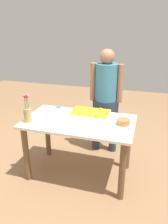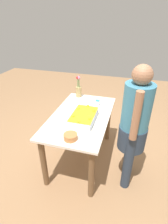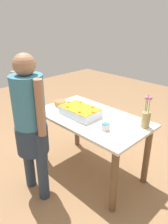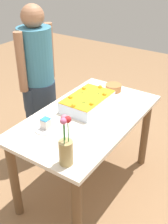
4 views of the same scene
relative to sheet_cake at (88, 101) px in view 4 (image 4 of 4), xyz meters
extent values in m
plane|color=#946D4A|center=(0.12, 0.07, -0.79)|extent=(8.00, 8.00, 0.00)
cube|color=silver|center=(0.12, 0.07, -0.07)|extent=(1.28, 0.73, 0.03)
cylinder|color=brown|center=(-0.45, -0.22, -0.44)|extent=(0.07, 0.07, 0.71)
cylinder|color=brown|center=(0.68, -0.22, -0.44)|extent=(0.07, 0.07, 0.71)
cylinder|color=brown|center=(-0.45, 0.36, -0.44)|extent=(0.07, 0.07, 0.71)
cylinder|color=brown|center=(0.68, 0.36, -0.44)|extent=(0.07, 0.07, 0.71)
cube|color=white|center=(0.00, 0.00, -0.01)|extent=(0.44, 0.28, 0.09)
cube|color=#F6AC1E|center=(0.00, 0.00, 0.04)|extent=(0.43, 0.27, 0.01)
sphere|color=#F6AC1E|center=(0.20, 0.00, 0.05)|extent=(0.04, 0.04, 0.04)
sphere|color=#F6AC1E|center=(0.10, 0.10, 0.05)|extent=(0.04, 0.04, 0.04)
sphere|color=#F6AC1E|center=(-0.10, 0.10, 0.05)|extent=(0.04, 0.04, 0.04)
sphere|color=#F6AC1E|center=(-0.20, 0.00, 0.05)|extent=(0.04, 0.04, 0.04)
sphere|color=#F6AC1E|center=(-0.10, -0.10, 0.05)|extent=(0.04, 0.04, 0.04)
sphere|color=#F6AC1E|center=(0.10, -0.10, 0.05)|extent=(0.04, 0.04, 0.04)
cone|color=#2D8438|center=(-0.03, -0.07, 0.05)|extent=(0.02, 0.02, 0.02)
cone|color=#2D8438|center=(-0.09, 0.05, 0.05)|extent=(0.02, 0.02, 0.02)
cone|color=#2D8438|center=(0.11, 0.03, 0.05)|extent=(0.02, 0.02, 0.02)
cone|color=#2D8438|center=(0.10, 0.04, 0.05)|extent=(0.02, 0.02, 0.02)
cylinder|color=white|center=(0.44, -0.08, -0.05)|extent=(0.18, 0.18, 0.01)
cube|color=silver|center=(0.44, -0.08, -0.01)|extent=(0.06, 0.06, 0.07)
cube|color=#2E84C0|center=(0.44, -0.08, 0.03)|extent=(0.06, 0.06, 0.01)
cube|color=silver|center=(0.37, 0.27, -0.05)|extent=(0.21, 0.10, 0.00)
cylinder|color=tan|center=(0.66, 0.28, 0.03)|extent=(0.09, 0.09, 0.16)
cylinder|color=#2D8438|center=(0.68, 0.28, 0.19)|extent=(0.01, 0.01, 0.15)
sphere|color=#D86796|center=(0.68, 0.28, 0.26)|extent=(0.04, 0.04, 0.04)
cylinder|color=#2D8438|center=(0.65, 0.29, 0.19)|extent=(0.01, 0.01, 0.15)
sphere|color=red|center=(0.65, 0.29, 0.26)|extent=(0.04, 0.04, 0.04)
cylinder|color=#2D8438|center=(0.65, 0.26, 0.19)|extent=(0.01, 0.01, 0.15)
sphere|color=#CE708C|center=(0.65, 0.26, 0.26)|extent=(0.04, 0.04, 0.04)
cylinder|color=#BA733E|center=(-0.39, 0.03, -0.02)|extent=(0.15, 0.15, 0.06)
cylinder|color=#2A3749|center=(0.07, -0.59, -0.40)|extent=(0.11, 0.11, 0.78)
cylinder|color=#2A3749|center=(-0.19, -0.59, -0.40)|extent=(0.11, 0.11, 0.78)
cylinder|color=#2A3749|center=(-0.06, -0.59, -0.13)|extent=(0.32, 0.31, 0.28)
cylinder|color=teal|center=(-0.06, -0.59, 0.25)|extent=(0.30, 0.30, 0.52)
sphere|color=#A46F4F|center=(-0.06, -0.59, 0.60)|extent=(0.20, 0.20, 0.20)
cylinder|color=#A46F4F|center=(0.12, -0.59, 0.25)|extent=(0.08, 0.08, 0.52)
cylinder|color=#A46F4F|center=(-0.25, -0.59, 0.25)|extent=(0.08, 0.08, 0.52)
camera|label=1|loc=(-0.60, 2.28, 0.99)|focal=35.00mm
camera|label=2|loc=(-1.75, -0.51, 1.10)|focal=28.00mm
camera|label=3|loc=(1.62, -1.54, 0.99)|focal=35.00mm
camera|label=4|loc=(1.70, 1.10, 1.08)|focal=45.00mm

